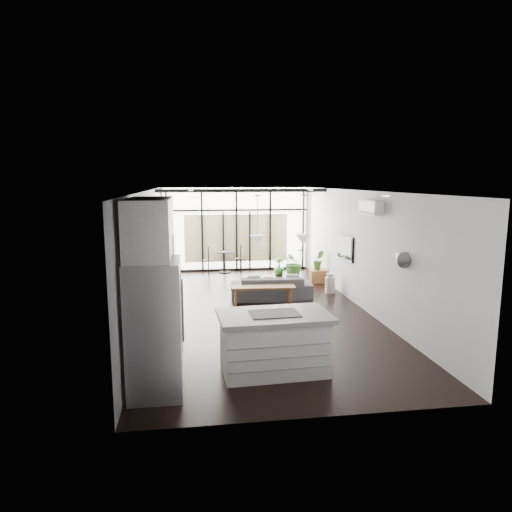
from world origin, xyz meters
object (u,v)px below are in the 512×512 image
object	(u,v)px
tv	(345,248)
console_bench	(263,296)
milk_can	(330,283)
fridge	(155,327)
sofa	(271,284)
pouf	(268,283)
island	(274,343)

from	to	relation	value
tv	console_bench	bearing A→B (deg)	-163.31
console_bench	milk_can	size ratio (longest dim) A/B	2.90
fridge	console_bench	xyz separation A→B (m)	(2.24, 4.26, -0.72)
sofa	console_bench	bearing A→B (deg)	67.26
pouf	fridge	bearing A→B (deg)	-114.08
console_bench	pouf	xyz separation A→B (m)	(0.43, 1.70, -0.07)
console_bench	tv	size ratio (longest dim) A/B	1.42
island	pouf	xyz separation A→B (m)	(0.85, 5.51, -0.30)
island	tv	size ratio (longest dim) A/B	1.60
island	sofa	xyz separation A→B (m)	(0.76, 4.48, -0.08)
tv	sofa	bearing A→B (deg)	-179.33
tv	milk_can	bearing A→B (deg)	124.66
fridge	console_bench	bearing A→B (deg)	62.31
milk_can	console_bench	bearing A→B (deg)	-152.19
console_bench	fridge	bearing A→B (deg)	-114.44
sofa	milk_can	size ratio (longest dim) A/B	3.82
island	pouf	world-z (taller)	island
sofa	tv	bearing A→B (deg)	-175.56
sofa	console_bench	size ratio (longest dim) A/B	1.32
console_bench	tv	xyz separation A→B (m)	(2.29, 0.69, 1.05)
tv	island	bearing A→B (deg)	-121.12
console_bench	tv	distance (m)	2.61
island	console_bench	xyz separation A→B (m)	(0.42, 3.81, -0.23)
sofa	milk_can	bearing A→B (deg)	-162.80
sofa	console_bench	distance (m)	0.76
fridge	pouf	distance (m)	6.58
pouf	milk_can	xyz separation A→B (m)	(1.60, -0.63, 0.09)
island	console_bench	distance (m)	3.84
fridge	pouf	size ratio (longest dim) A/B	4.34
pouf	milk_can	size ratio (longest dim) A/B	0.83
console_bench	milk_can	distance (m)	2.29
island	pouf	distance (m)	5.59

